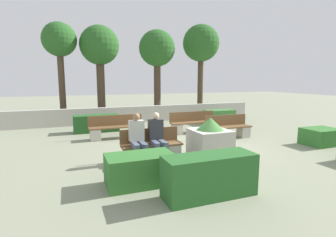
{
  "coord_description": "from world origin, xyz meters",
  "views": [
    {
      "loc": [
        -3.56,
        -7.54,
        2.2
      ],
      "look_at": [
        -0.44,
        0.5,
        0.9
      ],
      "focal_mm": 28.0,
      "sensor_mm": 36.0,
      "label": 1
    }
  ],
  "objects": [
    {
      "name": "hedge_block_far_left",
      "position": [
        -1.13,
        -3.43,
        0.4
      ],
      "size": [
        1.77,
        0.63,
        0.8
      ],
      "color": "#286028",
      "rests_on": "ground_plane"
    },
    {
      "name": "tree_rightmost",
      "position": [
        4.17,
        6.89,
        4.24
      ],
      "size": [
        2.2,
        2.2,
        5.44
      ],
      "color": "#473828",
      "rests_on": "ground_plane"
    },
    {
      "name": "bench_back",
      "position": [
        1.29,
        2.01,
        0.34
      ],
      "size": [
        2.02,
        0.48,
        0.86
      ],
      "rotation": [
        0.0,
        0.0,
        -0.17
      ],
      "color": "brown",
      "rests_on": "ground_plane"
    },
    {
      "name": "bench_front",
      "position": [
        -1.47,
        -0.92,
        0.32
      ],
      "size": [
        1.66,
        0.48,
        0.86
      ],
      "color": "brown",
      "rests_on": "ground_plane"
    },
    {
      "name": "hedge_block_mid_right",
      "position": [
        3.5,
        3.57,
        0.34
      ],
      "size": [
        1.45,
        0.73,
        0.69
      ],
      "color": "#3D7A38",
      "rests_on": "ground_plane"
    },
    {
      "name": "person_seated_man",
      "position": [
        -1.35,
        -1.06,
        0.73
      ],
      "size": [
        0.38,
        0.63,
        1.32
      ],
      "color": "#515B70",
      "rests_on": "ground_plane"
    },
    {
      "name": "tree_center_right",
      "position": [
        1.33,
        6.75,
        3.79
      ],
      "size": [
        2.03,
        2.03,
        4.93
      ],
      "color": "#473828",
      "rests_on": "ground_plane"
    },
    {
      "name": "person_seated_woman",
      "position": [
        -1.89,
        -1.06,
        0.73
      ],
      "size": [
        0.38,
        0.63,
        1.32
      ],
      "color": "#515B70",
      "rests_on": "ground_plane"
    },
    {
      "name": "hedge_block_far_right",
      "position": [
        -2.19,
        -2.4,
        0.32
      ],
      "size": [
        1.41,
        0.81,
        0.64
      ],
      "color": "#33702D",
      "rests_on": "ground_plane"
    },
    {
      "name": "bench_right_side",
      "position": [
        -1.87,
        2.13,
        0.34
      ],
      "size": [
        2.03,
        0.49,
        0.86
      ],
      "rotation": [
        0.0,
        0.0,
        0.09
      ],
      "color": "brown",
      "rests_on": "ground_plane"
    },
    {
      "name": "tree_center_left",
      "position": [
        -1.77,
        7.18,
        3.84
      ],
      "size": [
        2.08,
        2.08,
        5.03
      ],
      "color": "#473828",
      "rests_on": "ground_plane"
    },
    {
      "name": "bench_left_side",
      "position": [
        2.02,
        0.61,
        0.33
      ],
      "size": [
        1.77,
        0.48,
        0.86
      ],
      "rotation": [
        0.0,
        0.0,
        0.12
      ],
      "color": "brown",
      "rests_on": "ground_plane"
    },
    {
      "name": "planter_corner_left",
      "position": [
        0.22,
        -1.13,
        0.5
      ],
      "size": [
        1.04,
        1.04,
        1.12
      ],
      "color": "#B7B2A8",
      "rests_on": "ground_plane"
    },
    {
      "name": "tree_leftmost",
      "position": [
        -3.75,
        7.17,
        4.02
      ],
      "size": [
        1.72,
        1.72,
        5.04
      ],
      "color": "#473828",
      "rests_on": "ground_plane"
    },
    {
      "name": "ground_plane",
      "position": [
        0.0,
        0.0,
        0.0
      ],
      "size": [
        60.0,
        60.0,
        0.0
      ],
      "primitive_type": "plane",
      "color": "gray"
    },
    {
      "name": "hedge_block_near_left",
      "position": [
        4.39,
        -1.35,
        0.28
      ],
      "size": [
        1.13,
        0.89,
        0.56
      ],
      "color": "#33702D",
      "rests_on": "ground_plane"
    },
    {
      "name": "hedge_block_near_right",
      "position": [
        -2.45,
        3.7,
        0.36
      ],
      "size": [
        1.84,
        0.7,
        0.71
      ],
      "color": "#235623",
      "rests_on": "ground_plane"
    },
    {
      "name": "perimeter_wall",
      "position": [
        0.0,
        5.54,
        0.41
      ],
      "size": [
        12.86,
        0.3,
        0.81
      ],
      "color": "#B7B2A8",
      "rests_on": "ground_plane"
    }
  ]
}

